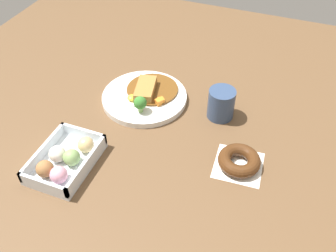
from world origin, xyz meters
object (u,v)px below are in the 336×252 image
at_px(curry_plate, 145,96).
at_px(chocolate_ring_donut, 239,161).
at_px(donut_box, 65,160).
at_px(coffee_mug, 221,104).

height_order(curry_plate, chocolate_ring_donut, curry_plate).
relative_size(donut_box, coffee_mug, 2.13).
distance_m(chocolate_ring_donut, coffee_mug, 0.19).
xyz_separation_m(curry_plate, donut_box, (-0.31, 0.08, 0.01)).
distance_m(curry_plate, coffee_mug, 0.23).
relative_size(curry_plate, chocolate_ring_donut, 2.02).
bearing_deg(coffee_mug, chocolate_ring_donut, -150.58).
bearing_deg(coffee_mug, donut_box, 136.29).
xyz_separation_m(donut_box, coffee_mug, (0.32, -0.31, 0.02)).
bearing_deg(curry_plate, chocolate_ring_donut, -115.47).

